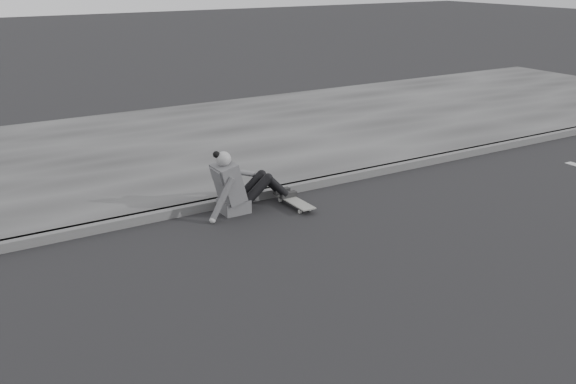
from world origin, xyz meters
The scene contains 5 objects.
ground centered at (0.00, 0.00, 0.00)m, with size 80.00×80.00×0.00m, color black.
curb centered at (0.00, 2.58, 0.06)m, with size 24.00×0.16×0.12m, color #4E4E4E.
sidewalk centered at (0.00, 5.60, 0.06)m, with size 24.00×6.00×0.12m, color #3B3B3B.
skateboard centered at (-0.32, 2.05, 0.07)m, with size 0.20×0.78×0.09m.
seated_woman centered at (-1.06, 2.30, 0.36)m, with size 1.38×0.46×0.88m.
Camera 1 is at (-4.69, -4.92, 3.13)m, focal length 40.00 mm.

